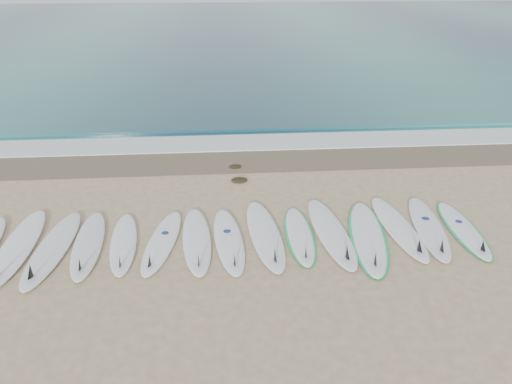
{
  "coord_description": "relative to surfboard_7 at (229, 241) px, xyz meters",
  "views": [
    {
      "loc": [
        -0.18,
        -8.3,
        4.84
      ],
      "look_at": [
        0.59,
        1.24,
        0.4
      ],
      "focal_mm": 35.0,
      "sensor_mm": 36.0,
      "label": 1
    }
  ],
  "objects": [
    {
      "name": "foam_band",
      "position": [
        0.03,
        5.66,
        -0.04
      ],
      "size": [
        120.0,
        1.4,
        0.04
      ],
      "primitive_type": "cube",
      "color": "silver",
      "rests_on": "ground"
    },
    {
      "name": "surfboard_1",
      "position": [
        -3.9,
        0.08,
        0.01
      ],
      "size": [
        0.68,
        2.89,
        0.37
      ],
      "rotation": [
        0.0,
        0.0,
        0.03
      ],
      "color": "white",
      "rests_on": "ground"
    },
    {
      "name": "surfboard_13",
      "position": [
        3.96,
        0.18,
        0.0
      ],
      "size": [
        0.98,
        2.74,
        0.34
      ],
      "rotation": [
        0.0,
        0.0,
        -0.16
      ],
      "color": "white",
      "rests_on": "ground"
    },
    {
      "name": "wave_crest",
      "position": [
        0.03,
        7.16,
        -0.01
      ],
      "size": [
        120.0,
        1.0,
        0.1
      ],
      "primitive_type": "cube",
      "color": "#215D63",
      "rests_on": "ground"
    },
    {
      "name": "ocean",
      "position": [
        0.03,
        32.66,
        -0.04
      ],
      "size": [
        120.0,
        55.0,
        0.03
      ],
      "primitive_type": "cube",
      "color": "#215D63",
      "rests_on": "ground"
    },
    {
      "name": "surfboard_11",
      "position": [
        2.66,
        -0.06,
        -0.0
      ],
      "size": [
        1.17,
        2.99,
        0.37
      ],
      "rotation": [
        0.0,
        0.0,
        -0.17
      ],
      "color": "white",
      "rests_on": "ground"
    },
    {
      "name": "surfboard_6",
      "position": [
        -0.61,
        0.06,
        0.0
      ],
      "size": [
        0.71,
        2.6,
        0.33
      ],
      "rotation": [
        0.0,
        0.0,
        0.07
      ],
      "color": "white",
      "rests_on": "ground"
    },
    {
      "name": "surfboard_8",
      "position": [
        0.71,
        0.15,
        0.01
      ],
      "size": [
        0.8,
        2.86,
        0.36
      ],
      "rotation": [
        0.0,
        0.0,
        0.08
      ],
      "color": "white",
      "rests_on": "ground"
    },
    {
      "name": "wet_sand_band",
      "position": [
        0.03,
        4.26,
        -0.05
      ],
      "size": [
        120.0,
        1.8,
        0.01
      ],
      "primitive_type": "cube",
      "color": "brown",
      "rests_on": "ground"
    },
    {
      "name": "surfboard_14",
      "position": [
        4.62,
        0.08,
        -0.01
      ],
      "size": [
        0.73,
        2.43,
        0.3
      ],
      "rotation": [
        0.0,
        0.0,
        -0.06
      ],
      "color": "white",
      "rests_on": "ground"
    },
    {
      "name": "seaweed_near",
      "position": [
        0.34,
        2.9,
        -0.02
      ],
      "size": [
        0.4,
        0.31,
        0.08
      ],
      "primitive_type": "ellipsoid",
      "color": "black",
      "rests_on": "ground"
    },
    {
      "name": "surfboard_12",
      "position": [
        3.37,
        0.22,
        0.0
      ],
      "size": [
        0.66,
        2.73,
        0.35
      ],
      "rotation": [
        0.0,
        0.0,
        0.04
      ],
      "color": "white",
      "rests_on": "ground"
    },
    {
      "name": "surfboard_5",
      "position": [
        -1.27,
        0.05,
        -0.0
      ],
      "size": [
        0.86,
        2.48,
        0.31
      ],
      "rotation": [
        0.0,
        0.0,
        -0.15
      ],
      "color": "white",
      "rests_on": "ground"
    },
    {
      "name": "surfboard_3",
      "position": [
        -2.62,
        0.07,
        0.0
      ],
      "size": [
        0.73,
        2.6,
        0.33
      ],
      "rotation": [
        0.0,
        0.0,
        0.08
      ],
      "color": "white",
      "rests_on": "ground"
    },
    {
      "name": "ground",
      "position": [
        0.03,
        0.16,
        -0.06
      ],
      "size": [
        120.0,
        120.0,
        0.0
      ],
      "primitive_type": "plane",
      "color": "tan"
    },
    {
      "name": "seaweed_far",
      "position": [
        0.28,
        3.8,
        -0.03
      ],
      "size": [
        0.32,
        0.25,
        0.06
      ],
      "primitive_type": "ellipsoid",
      "color": "black",
      "rests_on": "ground"
    },
    {
      "name": "surfboard_7",
      "position": [
        0.0,
        0.0,
        0.0
      ],
      "size": [
        0.73,
        2.57,
        0.32
      ],
      "rotation": [
        0.0,
        0.0,
        0.08
      ],
      "color": "white",
      "rests_on": "ground"
    },
    {
      "name": "surfboard_4",
      "position": [
        -1.97,
        0.06,
        -0.0
      ],
      "size": [
        0.71,
        2.37,
        0.3
      ],
      "rotation": [
        0.0,
        0.0,
        0.1
      ],
      "color": "white",
      "rests_on": "ground"
    },
    {
      "name": "surfboard_2",
      "position": [
        -3.24,
        -0.04,
        0.01
      ],
      "size": [
        0.74,
        2.84,
        0.36
      ],
      "rotation": [
        0.0,
        0.0,
        -0.05
      ],
      "color": "white",
      "rests_on": "ground"
    },
    {
      "name": "surfboard_10",
      "position": [
        2.0,
        0.14,
        0.01
      ],
      "size": [
        0.75,
        2.89,
        0.37
      ],
      "rotation": [
        0.0,
        0.0,
        0.06
      ],
      "color": "white",
      "rests_on": "ground"
    },
    {
      "name": "surfboard_9",
      "position": [
        1.37,
        0.12,
        -0.01
      ],
      "size": [
        0.62,
        2.32,
        0.29
      ],
      "rotation": [
        0.0,
        0.0,
        -0.03
      ],
      "color": "white",
      "rests_on": "ground"
    }
  ]
}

